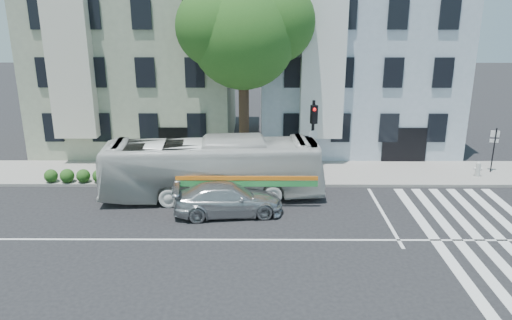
{
  "coord_description": "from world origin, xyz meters",
  "views": [
    {
      "loc": [
        0.79,
        -18.3,
        9.31
      ],
      "look_at": [
        0.69,
        3.16,
        2.4
      ],
      "focal_mm": 35.0,
      "sensor_mm": 36.0,
      "label": 1
    }
  ],
  "objects_px": {
    "traffic_signal": "(313,133)",
    "sedan": "(228,199)",
    "bus": "(213,169)",
    "fire_hydrant": "(478,169)"
  },
  "relations": [
    {
      "from": "bus",
      "to": "fire_hydrant",
      "type": "distance_m",
      "value": 14.45
    },
    {
      "from": "bus",
      "to": "traffic_signal",
      "type": "bearing_deg",
      "value": -79.28
    },
    {
      "from": "traffic_signal",
      "to": "sedan",
      "type": "bearing_deg",
      "value": -164.48
    },
    {
      "from": "bus",
      "to": "sedan",
      "type": "distance_m",
      "value": 2.32
    },
    {
      "from": "sedan",
      "to": "traffic_signal",
      "type": "relative_size",
      "value": 1.08
    },
    {
      "from": "sedan",
      "to": "traffic_signal",
      "type": "bearing_deg",
      "value": -57.55
    },
    {
      "from": "sedan",
      "to": "traffic_signal",
      "type": "distance_m",
      "value": 5.75
    },
    {
      "from": "sedan",
      "to": "bus",
      "type": "bearing_deg",
      "value": 16.52
    },
    {
      "from": "bus",
      "to": "traffic_signal",
      "type": "distance_m",
      "value": 5.35
    },
    {
      "from": "bus",
      "to": "fire_hydrant",
      "type": "height_order",
      "value": "bus"
    }
  ]
}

